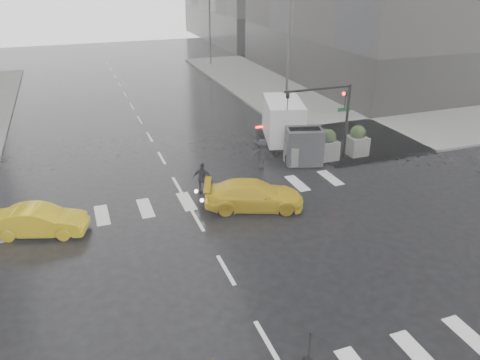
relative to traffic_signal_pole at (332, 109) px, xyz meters
name	(u,v)px	position (x,y,z in m)	size (l,w,h in m)	color
ground	(226,270)	(-9.01, -8.01, -3.22)	(120.00, 120.00, 0.00)	black
sidewalk_ne	(381,103)	(10.49, 9.49, -3.14)	(35.00, 35.00, 0.15)	slate
road_markings	(226,270)	(-9.01, -8.01, -3.21)	(18.00, 48.00, 0.01)	silver
traffic_signal_pole	(332,109)	(0.00, 0.00, 0.00)	(4.45, 0.42, 4.50)	black
street_lamp_near	(287,48)	(1.86, 9.99, 1.73)	(2.15, 0.22, 9.00)	#59595B
street_lamp_far	(208,20)	(1.86, 29.99, 1.73)	(2.15, 0.22, 9.00)	#59595B
planter_west	(296,149)	(-2.01, 0.19, -2.23)	(1.10, 1.10, 1.80)	slate
planter_mid	(327,145)	(-0.01, 0.19, -2.23)	(1.10, 1.10, 1.80)	slate
planter_east	(357,141)	(1.99, 0.19, -2.23)	(1.10, 1.10, 1.80)	slate
pedestrian_black	(309,357)	(-8.94, -14.35, -1.59)	(1.20, 1.21, 2.43)	black
pedestrian_far_a	(203,178)	(-8.01, -1.48, -2.37)	(0.99, 0.60, 1.69)	black
pedestrian_far_b	(262,154)	(-4.03, 0.44, -2.34)	(1.14, 0.63, 1.76)	black
taxi_mid	(40,221)	(-15.56, -2.81, -2.58)	(1.34, 3.86, 1.27)	yellow
taxi_rear	(254,195)	(-6.16, -3.74, -2.54)	(1.89, 4.10, 1.35)	yellow
box_truck	(288,127)	(-1.51, 2.35, -1.61)	(2.13, 5.67, 3.01)	silver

